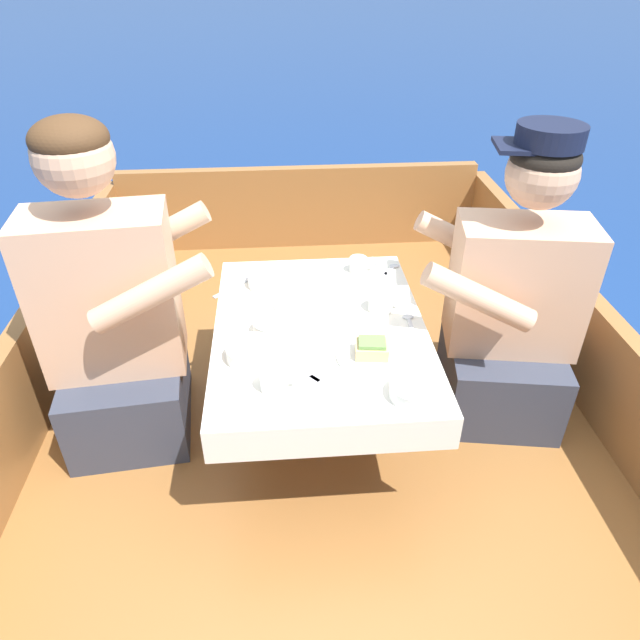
% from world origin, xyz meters
% --- Properties ---
extents(ground_plane, '(60.00, 60.00, 0.00)m').
position_xyz_m(ground_plane, '(0.00, 0.00, 0.00)').
color(ground_plane, navy).
extents(boat_deck, '(1.95, 2.84, 0.31)m').
position_xyz_m(boat_deck, '(0.00, 0.00, 0.15)').
color(boat_deck, brown).
rests_on(boat_deck, ground_plane).
extents(gunwale_port, '(0.06, 2.84, 0.37)m').
position_xyz_m(gunwale_port, '(-0.94, 0.00, 0.49)').
color(gunwale_port, '#936033').
rests_on(gunwale_port, boat_deck).
extents(gunwale_starboard, '(0.06, 2.84, 0.37)m').
position_xyz_m(gunwale_starboard, '(0.94, 0.00, 0.49)').
color(gunwale_starboard, '#936033').
rests_on(gunwale_starboard, boat_deck).
extents(bow_coaming, '(1.83, 0.06, 0.42)m').
position_xyz_m(bow_coaming, '(0.00, 1.39, 0.52)').
color(bow_coaming, '#936033').
rests_on(bow_coaming, boat_deck).
extents(cockpit_table, '(0.64, 0.86, 0.40)m').
position_xyz_m(cockpit_table, '(0.00, 0.01, 0.67)').
color(cockpit_table, '#B2B2B7').
rests_on(cockpit_table, boat_deck).
extents(person_port, '(0.55, 0.48, 1.02)m').
position_xyz_m(person_port, '(-0.62, 0.06, 0.72)').
color(person_port, '#333847').
rests_on(person_port, boat_deck).
extents(person_starboard, '(0.57, 0.51, 0.97)m').
position_xyz_m(person_starboard, '(0.62, 0.07, 0.69)').
color(person_starboard, '#333847').
rests_on(person_starboard, boat_deck).
extents(plate_sandwich, '(0.20, 0.20, 0.01)m').
position_xyz_m(plate_sandwich, '(0.13, -0.16, 0.71)').
color(plate_sandwich, silver).
rests_on(plate_sandwich, cockpit_table).
extents(plate_bread, '(0.21, 0.21, 0.01)m').
position_xyz_m(plate_bread, '(-0.03, 0.13, 0.71)').
color(plate_bread, silver).
rests_on(plate_bread, cockpit_table).
extents(sandwich, '(0.10, 0.08, 0.05)m').
position_xyz_m(sandwich, '(0.13, -0.16, 0.74)').
color(sandwich, tan).
rests_on(sandwich, plate_sandwich).
extents(bowl_port_near, '(0.14, 0.14, 0.04)m').
position_xyz_m(bowl_port_near, '(-0.15, 0.27, 0.73)').
color(bowl_port_near, silver).
rests_on(bowl_port_near, cockpit_table).
extents(bowl_starboard_near, '(0.13, 0.13, 0.04)m').
position_xyz_m(bowl_starboard_near, '(0.21, -0.33, 0.73)').
color(bowl_starboard_near, silver).
rests_on(bowl_starboard_near, cockpit_table).
extents(bowl_center_far, '(0.12, 0.12, 0.04)m').
position_xyz_m(bowl_center_far, '(-0.14, -0.01, 0.73)').
color(bowl_center_far, silver).
rests_on(bowl_center_far, cockpit_table).
extents(bowl_port_far, '(0.14, 0.14, 0.04)m').
position_xyz_m(bowl_port_far, '(-0.20, -0.14, 0.73)').
color(bowl_port_far, silver).
rests_on(bowl_port_far, cockpit_table).
extents(coffee_cup_port, '(0.10, 0.08, 0.06)m').
position_xyz_m(coffee_cup_port, '(0.20, 0.08, 0.74)').
color(coffee_cup_port, silver).
rests_on(coffee_cup_port, cockpit_table).
extents(coffee_cup_starboard, '(0.09, 0.06, 0.05)m').
position_xyz_m(coffee_cup_starboard, '(0.16, 0.34, 0.74)').
color(coffee_cup_starboard, silver).
rests_on(coffee_cup_starboard, cockpit_table).
extents(coffee_cup_center, '(0.10, 0.07, 0.06)m').
position_xyz_m(coffee_cup_center, '(-0.14, -0.27, 0.74)').
color(coffee_cup_center, silver).
rests_on(coffee_cup_center, cockpit_table).
extents(utensil_spoon_port, '(0.04, 0.17, 0.01)m').
position_xyz_m(utensil_spoon_port, '(0.27, -0.01, 0.71)').
color(utensil_spoon_port, silver).
rests_on(utensil_spoon_port, cockpit_table).
extents(utensil_knife_port, '(0.04, 0.17, 0.00)m').
position_xyz_m(utensil_knife_port, '(0.09, 0.22, 0.71)').
color(utensil_knife_port, silver).
rests_on(utensil_knife_port, cockpit_table).
extents(utensil_fork_starboard, '(0.13, 0.14, 0.00)m').
position_xyz_m(utensil_fork_starboard, '(-0.00, -0.28, 0.71)').
color(utensil_fork_starboard, silver).
rests_on(utensil_fork_starboard, cockpit_table).
extents(utensil_knife_starboard, '(0.05, 0.17, 0.00)m').
position_xyz_m(utensil_knife_starboard, '(0.24, 0.35, 0.71)').
color(utensil_knife_starboard, silver).
rests_on(utensil_knife_starboard, cockpit_table).
extents(utensil_spoon_center, '(0.13, 0.13, 0.01)m').
position_xyz_m(utensil_spoon_center, '(-0.25, 0.27, 0.71)').
color(utensil_spoon_center, silver).
rests_on(utensil_spoon_center, cockpit_table).
extents(utensil_spoon_starboard, '(0.12, 0.14, 0.01)m').
position_xyz_m(utensil_spoon_starboard, '(0.27, 0.33, 0.71)').
color(utensil_spoon_starboard, silver).
rests_on(utensil_spoon_starboard, cockpit_table).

